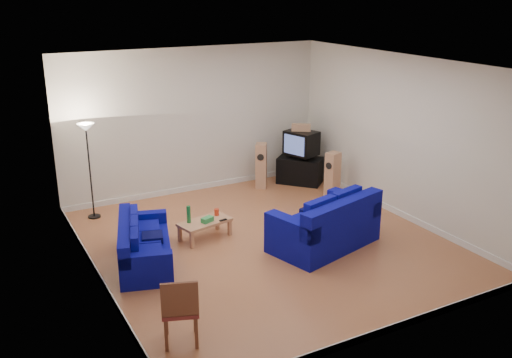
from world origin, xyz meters
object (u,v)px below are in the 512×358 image
sofa_loveseat (327,228)px  tv_stand (300,170)px  coffee_table (205,223)px  sofa_three_seat (142,248)px  television (301,143)px

sofa_loveseat → tv_stand: sofa_loveseat is taller
coffee_table → tv_stand: bearing=29.6°
sofa_three_seat → sofa_loveseat: 3.20m
sofa_three_seat → tv_stand: (4.53, 2.23, 0.04)m
tv_stand → sofa_three_seat: bearing=-105.6°
tv_stand → television: bearing=-31.7°
television → sofa_loveseat: bearing=-44.6°
sofa_loveseat → tv_stand: (1.47, 3.17, -0.06)m
tv_stand → television: 0.67m
tv_stand → coffee_table: bearing=-102.3°
sofa_three_seat → tv_stand: bearing=132.9°
sofa_three_seat → television: (4.53, 2.21, 0.71)m
sofa_three_seat → sofa_loveseat: bearing=89.5°
sofa_three_seat → television: size_ratio=2.42×
sofa_three_seat → television: 5.09m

